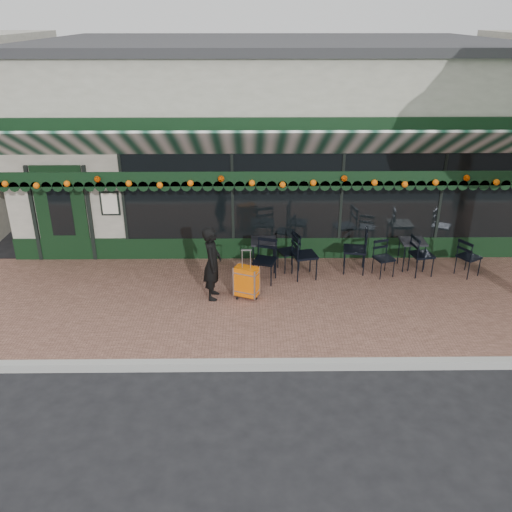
{
  "coord_description": "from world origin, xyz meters",
  "views": [
    {
      "loc": [
        -0.62,
        -7.41,
        5.34
      ],
      "look_at": [
        -0.51,
        1.6,
        1.27
      ],
      "focal_mm": 38.0,
      "sensor_mm": 36.0,
      "label": 1
    }
  ],
  "objects_px": {
    "suitcase": "(247,282)",
    "chair_a_extra": "(469,257)",
    "woman": "(212,263)",
    "cafe_table_b": "(264,243)",
    "chair_a_left": "(355,250)",
    "chair_a_front": "(384,259)",
    "cafe_table_a": "(413,243)",
    "chair_b_front": "(265,261)",
    "chair_b_right": "(305,256)",
    "chair_a_right": "(422,255)",
    "chair_b_left": "(289,252)"
  },
  "relations": [
    {
      "from": "cafe_table_b",
      "to": "chair_a_right",
      "type": "bearing_deg",
      "value": -5.16
    },
    {
      "from": "chair_a_left",
      "to": "chair_b_front",
      "type": "xyz_separation_m",
      "value": [
        -1.96,
        -0.46,
        -0.04
      ]
    },
    {
      "from": "chair_a_front",
      "to": "chair_b_left",
      "type": "height_order",
      "value": "chair_b_left"
    },
    {
      "from": "chair_a_left",
      "to": "chair_a_extra",
      "type": "relative_size",
      "value": 1.2
    },
    {
      "from": "woman",
      "to": "chair_b_front",
      "type": "xyz_separation_m",
      "value": [
        1.04,
        0.69,
        -0.28
      ]
    },
    {
      "from": "chair_a_left",
      "to": "chair_b_left",
      "type": "bearing_deg",
      "value": -84.53
    },
    {
      "from": "suitcase",
      "to": "cafe_table_b",
      "type": "height_order",
      "value": "suitcase"
    },
    {
      "from": "chair_b_left",
      "to": "chair_b_right",
      "type": "distance_m",
      "value": 0.49
    },
    {
      "from": "cafe_table_b",
      "to": "chair_b_right",
      "type": "height_order",
      "value": "chair_b_right"
    },
    {
      "from": "suitcase",
      "to": "cafe_table_a",
      "type": "distance_m",
      "value": 3.87
    },
    {
      "from": "chair_a_left",
      "to": "chair_a_front",
      "type": "bearing_deg",
      "value": 79.36
    },
    {
      "from": "chair_a_front",
      "to": "chair_a_right",
      "type": "bearing_deg",
      "value": -16.38
    },
    {
      "from": "woman",
      "to": "chair_a_extra",
      "type": "height_order",
      "value": "woman"
    },
    {
      "from": "cafe_table_b",
      "to": "chair_a_front",
      "type": "relative_size",
      "value": 0.87
    },
    {
      "from": "suitcase",
      "to": "chair_a_right",
      "type": "xyz_separation_m",
      "value": [
        3.75,
        1.01,
        0.1
      ]
    },
    {
      "from": "chair_a_left",
      "to": "chair_a_front",
      "type": "relative_size",
      "value": 1.29
    },
    {
      "from": "cafe_table_b",
      "to": "chair_a_extra",
      "type": "height_order",
      "value": "chair_a_extra"
    },
    {
      "from": "suitcase",
      "to": "cafe_table_a",
      "type": "relative_size",
      "value": 1.58
    },
    {
      "from": "chair_a_front",
      "to": "chair_a_left",
      "type": "bearing_deg",
      "value": 139.98
    },
    {
      "from": "cafe_table_a",
      "to": "chair_a_extra",
      "type": "height_order",
      "value": "chair_a_extra"
    },
    {
      "from": "chair_a_left",
      "to": "chair_b_left",
      "type": "relative_size",
      "value": 1.2
    },
    {
      "from": "chair_a_extra",
      "to": "chair_b_left",
      "type": "distance_m",
      "value": 3.84
    },
    {
      "from": "chair_a_front",
      "to": "chair_b_right",
      "type": "bearing_deg",
      "value": 162.08
    },
    {
      "from": "woman",
      "to": "suitcase",
      "type": "height_order",
      "value": "woman"
    },
    {
      "from": "chair_a_front",
      "to": "cafe_table_b",
      "type": "bearing_deg",
      "value": 152.18
    },
    {
      "from": "cafe_table_a",
      "to": "cafe_table_b",
      "type": "height_order",
      "value": "cafe_table_b"
    },
    {
      "from": "woman",
      "to": "chair_a_left",
      "type": "bearing_deg",
      "value": -65.77
    },
    {
      "from": "woman",
      "to": "chair_b_front",
      "type": "bearing_deg",
      "value": -53.21
    },
    {
      "from": "woman",
      "to": "cafe_table_b",
      "type": "xyz_separation_m",
      "value": [
        1.03,
        1.29,
        -0.13
      ]
    },
    {
      "from": "cafe_table_a",
      "to": "chair_b_front",
      "type": "height_order",
      "value": "chair_b_front"
    },
    {
      "from": "suitcase",
      "to": "chair_a_front",
      "type": "bearing_deg",
      "value": 41.46
    },
    {
      "from": "woman",
      "to": "cafe_table_a",
      "type": "xyz_separation_m",
      "value": [
        4.28,
        1.31,
        -0.15
      ]
    },
    {
      "from": "suitcase",
      "to": "cafe_table_a",
      "type": "bearing_deg",
      "value": 43.48
    },
    {
      "from": "chair_a_extra",
      "to": "cafe_table_a",
      "type": "bearing_deg",
      "value": 41.15
    },
    {
      "from": "woman",
      "to": "suitcase",
      "type": "xyz_separation_m",
      "value": [
        0.66,
        -0.02,
        -0.39
      ]
    },
    {
      "from": "suitcase",
      "to": "chair_a_extra",
      "type": "height_order",
      "value": "suitcase"
    },
    {
      "from": "chair_a_front",
      "to": "chair_a_extra",
      "type": "relative_size",
      "value": 0.93
    },
    {
      "from": "cafe_table_b",
      "to": "cafe_table_a",
      "type": "bearing_deg",
      "value": 0.28
    },
    {
      "from": "woman",
      "to": "cafe_table_b",
      "type": "bearing_deg",
      "value": -35.35
    },
    {
      "from": "chair_a_front",
      "to": "woman",
      "type": "bearing_deg",
      "value": 174.74
    },
    {
      "from": "chair_a_left",
      "to": "chair_a_extra",
      "type": "bearing_deg",
      "value": 94.27
    },
    {
      "from": "chair_b_front",
      "to": "chair_a_left",
      "type": "bearing_deg",
      "value": 30.49
    },
    {
      "from": "chair_b_left",
      "to": "chair_b_right",
      "type": "height_order",
      "value": "chair_b_right"
    },
    {
      "from": "chair_a_right",
      "to": "chair_a_front",
      "type": "distance_m",
      "value": 0.82
    },
    {
      "from": "suitcase",
      "to": "chair_a_extra",
      "type": "distance_m",
      "value": 4.84
    },
    {
      "from": "chair_a_extra",
      "to": "chair_a_front",
      "type": "bearing_deg",
      "value": 59.52
    },
    {
      "from": "chair_b_front",
      "to": "chair_a_extra",
      "type": "bearing_deg",
      "value": 20.37
    },
    {
      "from": "chair_a_extra",
      "to": "chair_a_right",
      "type": "bearing_deg",
      "value": 56.58
    },
    {
      "from": "suitcase",
      "to": "cafe_table_b",
      "type": "xyz_separation_m",
      "value": [
        0.37,
        1.32,
        0.27
      ]
    },
    {
      "from": "woman",
      "to": "chair_a_right",
      "type": "bearing_deg",
      "value": -74.22
    }
  ]
}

